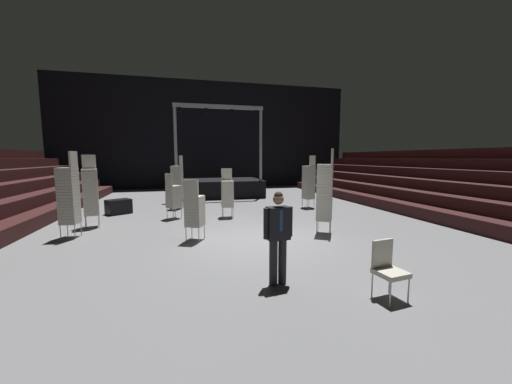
{
  "coord_description": "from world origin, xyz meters",
  "views": [
    {
      "loc": [
        -1.99,
        -7.82,
        2.29
      ],
      "look_at": [
        -0.15,
        -0.47,
        1.4
      ],
      "focal_mm": 20.53,
      "sensor_mm": 36.0,
      "label": 1
    }
  ],
  "objects_px": {
    "chair_stack_front_right": "(195,210)",
    "chair_stack_mid_left": "(325,192)",
    "chair_stack_rear_left": "(90,191)",
    "chair_stack_mid_right": "(174,196)",
    "chair_stack_front_left": "(177,182)",
    "man_with_tie": "(278,233)",
    "loose_chair_near_man": "(388,266)",
    "chair_stack_mid_centre": "(69,195)",
    "chair_stack_rear_centre": "(227,193)",
    "equipment_road_case": "(119,207)",
    "chair_stack_rear_right": "(309,182)",
    "stage_riser": "(217,186)"
  },
  "relations": [
    {
      "from": "chair_stack_front_right",
      "to": "chair_stack_mid_left",
      "type": "xyz_separation_m",
      "value": [
        3.83,
        -0.2,
        0.42
      ]
    },
    {
      "from": "chair_stack_front_right",
      "to": "chair_stack_rear_left",
      "type": "bearing_deg",
      "value": 169.8
    },
    {
      "from": "chair_stack_mid_right",
      "to": "chair_stack_rear_left",
      "type": "height_order",
      "value": "chair_stack_rear_left"
    },
    {
      "from": "chair_stack_front_left",
      "to": "man_with_tie",
      "type": "bearing_deg",
      "value": -151.08
    },
    {
      "from": "chair_stack_mid_left",
      "to": "chair_stack_rear_left",
      "type": "bearing_deg",
      "value": 101.98
    },
    {
      "from": "man_with_tie",
      "to": "chair_stack_rear_left",
      "type": "relative_size",
      "value": 0.71
    },
    {
      "from": "man_with_tie",
      "to": "chair_stack_mid_left",
      "type": "xyz_separation_m",
      "value": [
        2.49,
        3.08,
        0.32
      ]
    },
    {
      "from": "chair_stack_front_left",
      "to": "chair_stack_rear_left",
      "type": "bearing_deg",
      "value": 154.75
    },
    {
      "from": "chair_stack_front_right",
      "to": "loose_chair_near_man",
      "type": "height_order",
      "value": "chair_stack_front_right"
    },
    {
      "from": "man_with_tie",
      "to": "chair_stack_mid_centre",
      "type": "distance_m",
      "value": 6.55
    },
    {
      "from": "chair_stack_front_left",
      "to": "chair_stack_rear_centre",
      "type": "xyz_separation_m",
      "value": [
        1.89,
        -2.48,
        -0.25
      ]
    },
    {
      "from": "equipment_road_case",
      "to": "chair_stack_rear_left",
      "type": "bearing_deg",
      "value": -99.07
    },
    {
      "from": "man_with_tie",
      "to": "chair_stack_rear_right",
      "type": "bearing_deg",
      "value": -125.69
    },
    {
      "from": "chair_stack_mid_centre",
      "to": "chair_stack_front_right",
      "type": "bearing_deg",
      "value": -101.05
    },
    {
      "from": "chair_stack_mid_left",
      "to": "chair_stack_front_right",
      "type": "bearing_deg",
      "value": 119.41
    },
    {
      "from": "man_with_tie",
      "to": "chair_stack_mid_right",
      "type": "height_order",
      "value": "chair_stack_mid_right"
    },
    {
      "from": "stage_riser",
      "to": "chair_stack_mid_right",
      "type": "bearing_deg",
      "value": -111.09
    },
    {
      "from": "chair_stack_mid_right",
      "to": "chair_stack_rear_right",
      "type": "height_order",
      "value": "chair_stack_rear_right"
    },
    {
      "from": "chair_stack_mid_centre",
      "to": "chair_stack_rear_left",
      "type": "bearing_deg",
      "value": -1.93
    },
    {
      "from": "stage_riser",
      "to": "equipment_road_case",
      "type": "relative_size",
      "value": 5.69
    },
    {
      "from": "chair_stack_front_left",
      "to": "chair_stack_rear_left",
      "type": "xyz_separation_m",
      "value": [
        -2.71,
        -3.0,
        0.0
      ]
    },
    {
      "from": "equipment_road_case",
      "to": "chair_stack_front_left",
      "type": "bearing_deg",
      "value": 16.95
    },
    {
      "from": "equipment_road_case",
      "to": "loose_chair_near_man",
      "type": "height_order",
      "value": "loose_chair_near_man"
    },
    {
      "from": "stage_riser",
      "to": "chair_stack_mid_right",
      "type": "height_order",
      "value": "stage_riser"
    },
    {
      "from": "chair_stack_rear_right",
      "to": "chair_stack_rear_centre",
      "type": "bearing_deg",
      "value": 96.44
    },
    {
      "from": "chair_stack_mid_left",
      "to": "equipment_road_case",
      "type": "relative_size",
      "value": 2.84
    },
    {
      "from": "stage_riser",
      "to": "chair_stack_front_right",
      "type": "xyz_separation_m",
      "value": [
        -1.7,
        -9.32,
        0.28
      ]
    },
    {
      "from": "man_with_tie",
      "to": "chair_stack_front_right",
      "type": "bearing_deg",
      "value": -75.72
    },
    {
      "from": "chair_stack_front_right",
      "to": "chair_stack_rear_left",
      "type": "distance_m",
      "value": 4.07
    },
    {
      "from": "man_with_tie",
      "to": "loose_chair_near_man",
      "type": "distance_m",
      "value": 1.87
    },
    {
      "from": "chair_stack_front_left",
      "to": "chair_stack_mid_left",
      "type": "xyz_separation_m",
      "value": [
        4.36,
        -5.64,
        0.08
      ]
    },
    {
      "from": "chair_stack_mid_right",
      "to": "chair_stack_rear_centre",
      "type": "distance_m",
      "value": 2.02
    },
    {
      "from": "chair_stack_front_right",
      "to": "chair_stack_rear_right",
      "type": "height_order",
      "value": "chair_stack_rear_right"
    },
    {
      "from": "chair_stack_front_right",
      "to": "chair_stack_rear_centre",
      "type": "relative_size",
      "value": 0.91
    },
    {
      "from": "chair_stack_front_right",
      "to": "stage_riser",
      "type": "bearing_deg",
      "value": 106.33
    },
    {
      "from": "chair_stack_mid_left",
      "to": "stage_riser",
      "type": "bearing_deg",
      "value": 45.02
    },
    {
      "from": "chair_stack_rear_left",
      "to": "loose_chair_near_man",
      "type": "bearing_deg",
      "value": 119.8
    },
    {
      "from": "equipment_road_case",
      "to": "loose_chair_near_man",
      "type": "distance_m",
      "value": 10.64
    },
    {
      "from": "chair_stack_mid_centre",
      "to": "equipment_road_case",
      "type": "relative_size",
      "value": 2.75
    },
    {
      "from": "chair_stack_mid_centre",
      "to": "chair_stack_rear_centre",
      "type": "relative_size",
      "value": 1.32
    },
    {
      "from": "chair_stack_rear_left",
      "to": "chair_stack_rear_right",
      "type": "xyz_separation_m",
      "value": [
        8.55,
        1.81,
        0.0
      ]
    },
    {
      "from": "chair_stack_front_right",
      "to": "chair_stack_rear_left",
      "type": "xyz_separation_m",
      "value": [
        -3.24,
        2.43,
        0.34
      ]
    },
    {
      "from": "loose_chair_near_man",
      "to": "equipment_road_case",
      "type": "bearing_deg",
      "value": -64.59
    },
    {
      "from": "chair_stack_mid_centre",
      "to": "equipment_road_case",
      "type": "distance_m",
      "value": 3.72
    },
    {
      "from": "stage_riser",
      "to": "chair_stack_mid_centre",
      "type": "xyz_separation_m",
      "value": [
        -5.16,
        -8.15,
        0.66
      ]
    },
    {
      "from": "chair_stack_front_left",
      "to": "chair_stack_mid_centre",
      "type": "height_order",
      "value": "chair_stack_mid_centre"
    },
    {
      "from": "chair_stack_rear_right",
      "to": "loose_chair_near_man",
      "type": "xyz_separation_m",
      "value": [
        -2.4,
        -8.45,
        -0.66
      ]
    },
    {
      "from": "chair_stack_rear_left",
      "to": "man_with_tie",
      "type": "bearing_deg",
      "value": 115.65
    },
    {
      "from": "chair_stack_mid_right",
      "to": "loose_chair_near_man",
      "type": "distance_m",
      "value": 8.24
    },
    {
      "from": "man_with_tie",
      "to": "chair_stack_mid_left",
      "type": "bearing_deg",
      "value": -136.83
    }
  ]
}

